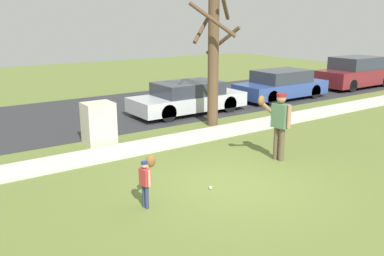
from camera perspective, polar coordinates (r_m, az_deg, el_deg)
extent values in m
plane|color=olive|center=(12.34, -5.09, -2.52)|extent=(48.00, 48.00, 0.00)
cube|color=beige|center=(12.42, -5.32, -2.28)|extent=(36.00, 1.20, 0.06)
cube|color=#2D2D30|center=(16.82, -13.79, 1.84)|extent=(36.00, 6.80, 0.02)
cylinder|color=brown|center=(11.22, 12.13, -2.22)|extent=(0.14, 0.14, 0.89)
cylinder|color=brown|center=(11.31, 11.41, -2.03)|extent=(0.14, 0.14, 0.89)
cube|color=#4C7251|center=(11.07, 11.97, 1.65)|extent=(0.29, 0.45, 0.63)
sphere|color=#A87A5B|center=(10.98, 12.10, 3.96)|extent=(0.24, 0.24, 0.24)
cylinder|color=maroon|center=(10.96, 12.13, 4.43)|extent=(0.25, 0.25, 0.07)
cylinder|color=#A87A5B|center=(10.92, 13.10, 1.50)|extent=(0.10, 0.10, 0.59)
cylinder|color=#A87A5B|center=(10.97, 10.09, 2.84)|extent=(0.56, 0.17, 0.43)
ellipsoid|color=brown|center=(10.77, 9.45, 3.71)|extent=(0.24, 0.17, 0.26)
cylinder|color=navy|center=(8.48, -6.56, -9.16)|extent=(0.08, 0.08, 0.48)
cylinder|color=navy|center=(8.40, -6.18, -9.36)|extent=(0.08, 0.08, 0.48)
cube|color=#B73838|center=(8.28, -6.46, -6.66)|extent=(0.16, 0.25, 0.34)
sphere|color=tan|center=(8.19, -6.50, -5.06)|extent=(0.13, 0.13, 0.13)
cylinder|color=navy|center=(8.18, -6.51, -4.73)|extent=(0.14, 0.14, 0.04)
cylinder|color=tan|center=(8.42, -6.25, -5.37)|extent=(0.30, 0.09, 0.23)
ellipsoid|color=brown|center=(8.45, -5.65, -4.53)|extent=(0.24, 0.17, 0.26)
cylinder|color=tan|center=(8.17, -5.87, -6.87)|extent=(0.06, 0.06, 0.32)
sphere|color=white|center=(9.32, 2.54, -8.14)|extent=(0.07, 0.07, 0.07)
cube|color=beige|center=(12.80, -12.62, 0.69)|extent=(0.87, 0.74, 1.24)
cylinder|color=brown|center=(14.39, 2.91, 9.06)|extent=(0.37, 0.37, 4.45)
cylinder|color=brown|center=(14.79, 4.22, 11.79)|extent=(0.53, 1.36, 1.02)
cylinder|color=brown|center=(14.49, 1.25, 13.17)|extent=(1.05, 0.69, 0.85)
cylinder|color=brown|center=(13.68, 2.84, 14.55)|extent=(1.26, 1.11, 1.14)
cylinder|color=brown|center=(14.23, 4.58, 15.97)|extent=(0.84, 0.72, 0.74)
cube|color=silver|center=(16.45, -0.55, 3.63)|extent=(4.60, 1.80, 0.55)
cube|color=#2D333D|center=(16.35, -0.55, 5.44)|extent=(2.53, 1.66, 0.50)
cylinder|color=black|center=(17.92, 1.80, 4.13)|extent=(0.64, 0.22, 0.64)
cylinder|color=black|center=(16.70, 5.04, 3.29)|extent=(0.64, 0.22, 0.64)
cylinder|color=black|center=(16.41, -6.23, 3.05)|extent=(0.64, 0.22, 0.64)
cylinder|color=black|center=(15.07, -3.34, 2.05)|extent=(0.64, 0.22, 0.64)
cube|color=#2D478C|center=(19.77, 12.05, 5.29)|extent=(4.50, 1.80, 0.60)
cube|color=#2D333D|center=(19.69, 12.14, 6.94)|extent=(2.48, 1.66, 0.55)
cylinder|color=black|center=(21.34, 13.07, 5.49)|extent=(0.64, 0.22, 0.64)
cylinder|color=black|center=(20.33, 16.36, 4.83)|extent=(0.64, 0.22, 0.64)
cylinder|color=black|center=(19.38, 7.48, 4.84)|extent=(0.64, 0.22, 0.64)
cylinder|color=black|center=(18.27, 10.80, 4.08)|extent=(0.64, 0.22, 0.64)
cube|color=maroon|center=(24.27, 21.36, 6.57)|extent=(4.70, 1.90, 0.80)
cube|color=#2D333D|center=(24.19, 21.53, 8.27)|extent=(2.59, 1.75, 0.65)
cylinder|color=black|center=(25.97, 21.60, 6.46)|extent=(0.64, 0.22, 0.64)
cylinder|color=black|center=(25.09, 24.78, 5.87)|extent=(0.64, 0.22, 0.64)
cylinder|color=black|center=(23.62, 17.62, 6.06)|extent=(0.64, 0.22, 0.64)
cylinder|color=black|center=(22.64, 20.97, 5.42)|extent=(0.64, 0.22, 0.64)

